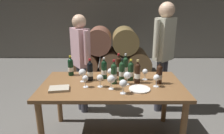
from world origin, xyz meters
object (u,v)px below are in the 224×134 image
object	(u,v)px
wine_bottle_6	(119,66)
wine_glass_1	(111,79)
wine_bottle_5	(71,67)
wine_glass_2	(123,84)
wine_bottle_1	(122,71)
wine_glass_3	(111,72)
wine_bottle_9	(131,71)
tasting_notebook	(59,89)
sommelier_presenting	(164,48)
wine_glass_5	(82,73)
wine_bottle_7	(137,73)
serving_plate	(140,89)
wine_bottle_3	(159,74)
wine_bottle_2	(126,66)
wine_glass_8	(85,79)
wine_glass_7	(127,76)
wine_glass_6	(157,78)
wine_bottle_4	(90,71)
wine_glass_0	(100,78)
wine_bottle_0	(104,69)
taster_seated_left	(81,56)
wine_glass_4	(145,72)
dining_table	(112,91)

from	to	relation	value
wine_bottle_6	wine_glass_1	xyz separation A→B (m)	(-0.10, -0.46, -0.02)
wine_bottle_5	wine_glass_2	bearing A→B (deg)	-40.99
wine_bottle_1	wine_glass_2	xyz separation A→B (m)	(-0.00, -0.40, -0.01)
wine_glass_3	wine_bottle_9	bearing A→B (deg)	-2.70
wine_bottle_5	wine_glass_3	world-z (taller)	wine_bottle_5
tasting_notebook	wine_bottle_1	bearing A→B (deg)	13.50
sommelier_presenting	wine_glass_5	bearing A→B (deg)	-149.58
wine_bottle_7	serving_plate	bearing A→B (deg)	-88.90
wine_bottle_1	tasting_notebook	world-z (taller)	wine_bottle_1
wine_bottle_5	wine_glass_2	xyz separation A→B (m)	(0.67, -0.58, -0.01)
sommelier_presenting	wine_bottle_3	bearing A→B (deg)	-106.86
wine_bottle_2	wine_glass_3	size ratio (longest dim) A/B	2.01
wine_glass_5	serving_plate	world-z (taller)	wine_glass_5
wine_bottle_1	wine_glass_8	bearing A→B (deg)	-152.39
wine_glass_7	wine_glass_6	bearing A→B (deg)	-10.46
wine_bottle_4	wine_bottle_5	bearing A→B (deg)	145.95
wine_bottle_5	wine_glass_5	size ratio (longest dim) A/B	1.65
wine_bottle_7	wine_glass_8	xyz separation A→B (m)	(-0.61, -0.13, -0.02)
wine_bottle_5	wine_glass_2	size ratio (longest dim) A/B	1.72
wine_bottle_4	sommelier_presenting	distance (m)	1.25
wine_bottle_4	wine_bottle_5	size ratio (longest dim) A/B	1.03
wine_bottle_7	wine_glass_0	xyz separation A→B (m)	(-0.45, -0.13, -0.02)
wine_bottle_3	wine_bottle_7	world-z (taller)	wine_bottle_7
serving_plate	tasting_notebook	bearing A→B (deg)	-179.50
wine_bottle_2	wine_bottle_7	distance (m)	0.28
wine_bottle_4	wine_glass_1	xyz separation A→B (m)	(0.27, -0.28, -0.01)
wine_bottle_7	wine_bottle_6	bearing A→B (deg)	129.36
wine_bottle_4	wine_bottle_6	xyz separation A→B (m)	(0.36, 0.18, 0.01)
wine_glass_0	wine_glass_8	distance (m)	0.17
wine_glass_7	wine_bottle_1	bearing A→B (deg)	110.94
wine_glass_5	wine_glass_7	size ratio (longest dim) A/B	1.03
wine_bottle_2	wine_glass_2	world-z (taller)	wine_bottle_2
wine_bottle_0	wine_glass_8	size ratio (longest dim) A/B	1.95
serving_plate	sommelier_presenting	bearing A→B (deg)	62.56
wine_bottle_4	taster_seated_left	xyz separation A→B (m)	(-0.20, 0.60, 0.04)
wine_glass_8	wine_bottle_9	bearing A→B (deg)	22.61
wine_bottle_9	wine_glass_0	world-z (taller)	wine_bottle_9
tasting_notebook	wine_glass_1	bearing A→B (deg)	-6.97
wine_glass_4	wine_glass_7	xyz separation A→B (m)	(-0.24, -0.16, 0.01)
wine_glass_0	wine_glass_5	bearing A→B (deg)	143.72
wine_bottle_0	wine_bottle_9	bearing A→B (deg)	-10.52
wine_glass_3	tasting_notebook	xyz separation A→B (m)	(-0.58, -0.32, -0.09)
wine_bottle_3	wine_glass_5	world-z (taller)	wine_bottle_3
dining_table	wine_glass_5	world-z (taller)	wine_glass_5
wine_glass_2	wine_glass_6	xyz separation A→B (m)	(0.40, 0.19, -0.01)
wine_bottle_5	wine_bottle_6	size ratio (longest dim) A/B	0.90
wine_glass_8	wine_glass_5	bearing A→B (deg)	108.66
wine_glass_7	wine_glass_4	bearing A→B (deg)	34.42
sommelier_presenting	taster_seated_left	bearing A→B (deg)	-178.65
serving_plate	wine_bottle_2	bearing A→B (deg)	106.09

